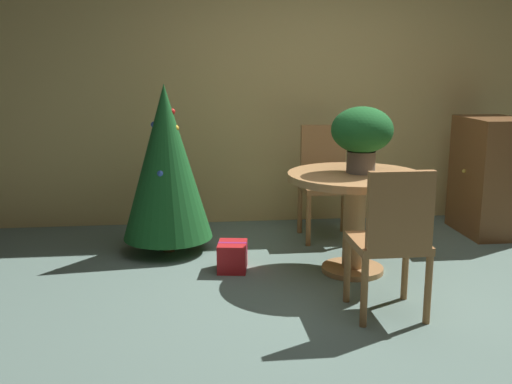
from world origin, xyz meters
TOP-DOWN VIEW (x-y plane):
  - ground_plane at (0.00, 0.00)m, footprint 6.60×6.60m
  - back_wall_panel at (0.00, 2.20)m, footprint 6.00×0.10m
  - round_dining_table at (0.11, 0.59)m, footprint 1.00×1.00m
  - flower_vase at (0.15, 0.61)m, footprint 0.45×0.45m
  - wooden_chair_near at (0.11, -0.24)m, footprint 0.44×0.43m
  - wooden_chair_far at (0.11, 1.56)m, footprint 0.46×0.45m
  - holiday_tree at (-1.29, 1.27)m, footprint 0.74×0.74m
  - gift_box_red at (-0.79, 0.73)m, footprint 0.25×0.28m
  - wooden_cabinet at (1.63, 1.49)m, footprint 0.52×0.71m

SIDE VIEW (x-z plane):
  - ground_plane at x=0.00m, z-range 0.00..0.00m
  - gift_box_red at x=-0.79m, z-range 0.00..0.22m
  - wooden_chair_near at x=0.11m, z-range 0.05..1.00m
  - wooden_cabinet at x=1.63m, z-range 0.00..1.07m
  - wooden_chair_far at x=0.11m, z-range 0.05..1.06m
  - round_dining_table at x=0.11m, z-range 0.20..0.95m
  - holiday_tree at x=-1.29m, z-range 0.06..1.45m
  - flower_vase at x=0.15m, z-range 0.81..1.30m
  - back_wall_panel at x=0.00m, z-range 0.00..2.60m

